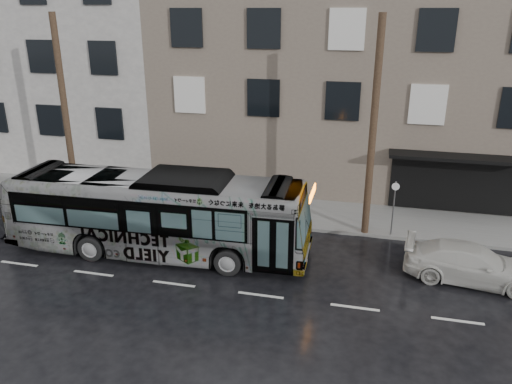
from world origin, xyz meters
TOP-DOWN VIEW (x-y plane):
  - ground at (0.00, 0.00)m, footprint 120.00×120.00m
  - sidewalk at (0.00, 4.90)m, footprint 90.00×3.60m
  - building_taupe at (5.00, 12.70)m, footprint 20.00×12.00m
  - building_grey at (-18.00, 14.20)m, footprint 26.00×15.00m
  - utility_pole_front at (6.50, 3.30)m, footprint 0.30×0.30m
  - utility_pole_rear at (-7.50, 3.30)m, footprint 0.30×0.30m
  - sign_post at (7.60, 3.30)m, footprint 0.06×0.06m
  - bus at (-1.50, -0.27)m, footprint 12.12×3.17m
  - white_sedan at (10.32, 0.27)m, footprint 4.83×2.42m

SIDE VIEW (x-z plane):
  - ground at x=0.00m, z-range 0.00..0.00m
  - sidewalk at x=0.00m, z-range 0.00..0.15m
  - white_sedan at x=10.32m, z-range 0.00..1.35m
  - sign_post at x=7.60m, z-range 0.15..2.55m
  - bus at x=-1.50m, z-range 0.00..3.35m
  - utility_pole_front at x=6.50m, z-range 0.15..9.15m
  - utility_pole_rear at x=-7.50m, z-range 0.15..9.15m
  - building_taupe at x=5.00m, z-range 0.00..11.00m
  - building_grey at x=-18.00m, z-range 0.00..16.00m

